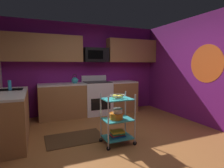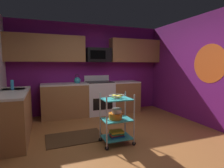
# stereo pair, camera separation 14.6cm
# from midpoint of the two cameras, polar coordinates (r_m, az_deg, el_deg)

# --- Properties ---
(floor) EXTENTS (4.40, 4.80, 0.04)m
(floor) POSITION_cam_midpoint_polar(r_m,az_deg,el_deg) (3.50, 4.58, -18.41)
(floor) COLOR #995B2D
(floor) RESTS_ON ground
(wall_back) EXTENTS (4.52, 0.06, 2.60)m
(wall_back) POSITION_cam_midpoint_polar(r_m,az_deg,el_deg) (5.48, -6.21, 4.76)
(wall_back) COLOR #751970
(wall_back) RESTS_ON ground
(wall_right) EXTENTS (0.06, 4.80, 2.60)m
(wall_right) POSITION_cam_midpoint_polar(r_m,az_deg,el_deg) (4.60, 30.82, 3.66)
(wall_right) COLOR #751970
(wall_right) RESTS_ON ground
(wall_flower_decal) EXTENTS (0.00, 0.88, 0.88)m
(wall_flower_decal) POSITION_cam_midpoint_polar(r_m,az_deg,el_deg) (4.68, 29.05, 5.62)
(wall_flower_decal) COLOR #E5591E
(counter_run) EXTENTS (3.60, 2.28, 0.92)m
(counter_run) POSITION_cam_midpoint_polar(r_m,az_deg,el_deg) (4.69, -12.40, -5.89)
(counter_run) COLOR #9E6B3D
(counter_run) RESTS_ON ground
(oven_range) EXTENTS (0.76, 0.65, 1.10)m
(oven_range) POSITION_cam_midpoint_polar(r_m,az_deg,el_deg) (5.30, -3.14, -4.20)
(oven_range) COLOR white
(oven_range) RESTS_ON ground
(upper_cabinets) EXTENTS (4.40, 0.33, 0.70)m
(upper_cabinets) POSITION_cam_midpoint_polar(r_m,az_deg,el_deg) (5.29, -6.21, 10.68)
(upper_cabinets) COLOR #9E6B3D
(microwave) EXTENTS (0.70, 0.39, 0.40)m
(microwave) POSITION_cam_midpoint_polar(r_m,az_deg,el_deg) (5.32, -3.57, 9.06)
(microwave) COLOR black
(rolling_cart) EXTENTS (0.58, 0.40, 0.91)m
(rolling_cart) POSITION_cam_midpoint_polar(r_m,az_deg,el_deg) (3.32, 2.78, -11.02)
(rolling_cart) COLOR silver
(rolling_cart) RESTS_ON ground
(fruit_bowl) EXTENTS (0.27, 0.27, 0.07)m
(fruit_bowl) POSITION_cam_midpoint_polar(r_m,az_deg,el_deg) (3.22, 2.82, -3.80)
(fruit_bowl) COLOR silver
(fruit_bowl) RESTS_ON rolling_cart
(mixing_bowl_large) EXTENTS (0.25, 0.25, 0.11)m
(mixing_bowl_large) POSITION_cam_midpoint_polar(r_m,az_deg,el_deg) (3.29, 2.38, -9.96)
(mixing_bowl_large) COLOR orange
(mixing_bowl_large) RESTS_ON rolling_cart
(mixing_bowl_small) EXTENTS (0.18, 0.18, 0.08)m
(mixing_bowl_small) POSITION_cam_midpoint_polar(r_m,az_deg,el_deg) (3.25, 2.80, -8.33)
(mixing_bowl_small) COLOR silver
(mixing_bowl_small) RESTS_ON rolling_cart
(book_stack) EXTENTS (0.26, 0.20, 0.11)m
(book_stack) POSITION_cam_midpoint_polar(r_m,az_deg,el_deg) (3.41, 2.75, -15.30)
(book_stack) COLOR #1E4C8C
(book_stack) RESTS_ON rolling_cart
(kettle) EXTENTS (0.21, 0.18, 0.26)m
(kettle) POSITION_cam_midpoint_polar(r_m,az_deg,el_deg) (5.08, -10.04, 1.16)
(kettle) COLOR teal
(kettle) RESTS_ON counter_run
(dish_soap_bottle) EXTENTS (0.06, 0.06, 0.20)m
(dish_soap_bottle) POSITION_cam_midpoint_polar(r_m,az_deg,el_deg) (4.16, -27.97, -0.24)
(dish_soap_bottle) COLOR #2D8CBF
(dish_soap_bottle) RESTS_ON counter_run
(floor_rug) EXTENTS (1.12, 0.72, 0.01)m
(floor_rug) POSITION_cam_midpoint_polar(r_m,az_deg,el_deg) (3.77, -10.36, -16.17)
(floor_rug) COLOR #472D19
(floor_rug) RESTS_ON ground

